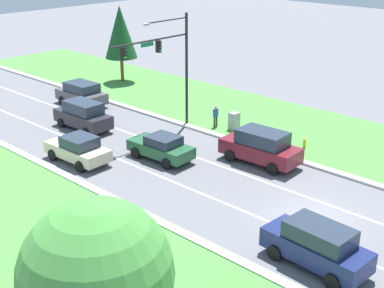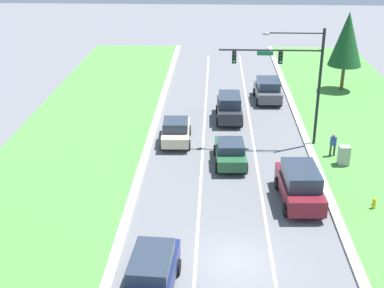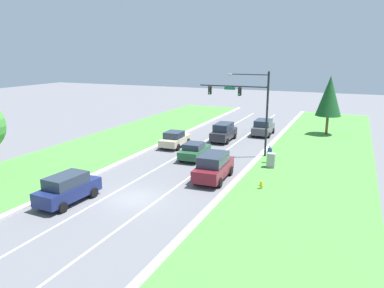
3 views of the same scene
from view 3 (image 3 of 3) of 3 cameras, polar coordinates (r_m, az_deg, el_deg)
name	(u,v)px [view 3 (image 3 of 3)]	position (r m, az deg, el deg)	size (l,w,h in m)	color
ground_plane	(132,198)	(26.78, -9.11, -8.19)	(160.00, 160.00, 0.00)	slate
curb_strip_right	(207,211)	(24.36, 2.35, -10.12)	(0.50, 90.00, 0.15)	beige
curb_strip_left	(69,186)	(30.04, -18.29, -6.13)	(0.50, 90.00, 0.15)	beige
grass_verge_right	(291,226)	(23.19, 14.80, -11.98)	(10.00, 90.00, 0.08)	#4C8E3D
grass_verge_left	(18,178)	(33.66, -25.01, -4.67)	(10.00, 90.00, 0.08)	#4C8E3D
lane_stripe_inner_left	(111,195)	(27.74, -12.27, -7.55)	(0.14, 81.00, 0.01)	white
lane_stripe_inner_right	(155,202)	(25.91, -5.71, -8.85)	(0.14, 81.00, 0.01)	white
traffic_signal_mast	(248,100)	(36.78, 8.50, 6.58)	(6.98, 0.41, 8.24)	black
champagne_sedan	(175,139)	(40.35, -2.64, 0.76)	(2.23, 4.54, 1.73)	beige
burgundy_suv	(214,167)	(29.88, 3.30, -3.45)	(2.41, 5.12, 2.16)	maroon
charcoal_suv	(224,132)	(43.19, 4.84, 1.84)	(2.12, 4.82, 2.08)	#28282D
navy_suv	(68,188)	(26.77, -18.41, -6.42)	(2.26, 4.78, 1.99)	navy
graphite_suv	(263,127)	(46.97, 10.81, 2.53)	(2.32, 4.67, 1.93)	#4C4C51
forest_sedan	(194,151)	(35.72, 0.38, -1.01)	(2.20, 4.42, 1.61)	#235633
utility_cabinet	(271,161)	(33.68, 11.97, -2.50)	(0.70, 0.60, 1.35)	#9E9E99
pedestrian	(270,154)	(35.01, 11.74, -1.43)	(0.40, 0.24, 1.69)	#42382D
fire_hydrant	(261,185)	(28.42, 10.50, -6.20)	(0.34, 0.20, 0.70)	gold
conifer_near_right_tree	(329,96)	(48.66, 20.21, 6.88)	(3.04, 3.04, 7.26)	brown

